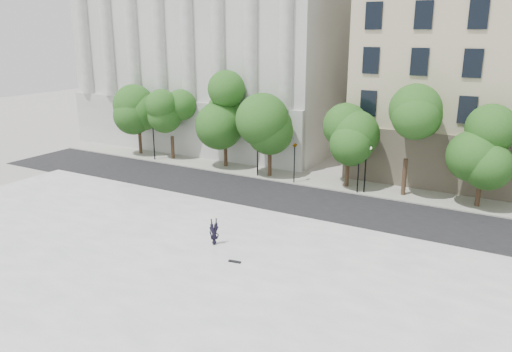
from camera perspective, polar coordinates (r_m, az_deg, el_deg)
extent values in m
plane|color=#A7A59E|center=(26.85, -14.61, -13.41)|extent=(160.00, 160.00, 0.00)
cube|color=white|center=(28.68, -10.44, -10.63)|extent=(44.00, 22.00, 0.45)
cube|color=black|center=(40.41, 3.28, -2.66)|extent=(60.00, 8.00, 0.02)
cube|color=#A7A59A|center=(45.60, 6.65, -0.47)|extent=(60.00, 4.00, 0.12)
cube|color=silver|center=(64.89, -1.91, 15.68)|extent=(30.00, 26.00, 25.00)
cylinder|color=black|center=(44.13, 4.40, 1.30)|extent=(0.10, 0.10, 3.50)
imported|color=black|center=(43.64, 4.46, 3.94)|extent=(0.37, 1.64, 0.66)
cylinder|color=black|center=(42.07, 11.59, 0.28)|extent=(0.10, 0.10, 3.50)
imported|color=black|center=(41.56, 11.76, 3.07)|extent=(0.40, 1.77, 0.71)
imported|color=black|center=(30.97, -4.77, -7.39)|extent=(1.59, 1.63, 0.45)
cube|color=black|center=(28.70, -2.45, -9.74)|extent=(0.76, 0.30, 0.08)
cylinder|color=#382619|center=(56.33, -13.09, 3.63)|extent=(0.36, 0.36, 2.44)
sphere|color=#215017|center=(55.73, -13.30, 6.96)|extent=(4.43, 4.43, 4.43)
cylinder|color=#382619|center=(53.45, -9.50, 3.19)|extent=(0.36, 0.36, 2.48)
sphere|color=#215017|center=(52.81, -9.66, 6.75)|extent=(3.81, 3.81, 3.81)
cylinder|color=#382619|center=(49.63, -3.50, 2.77)|extent=(0.36, 0.36, 3.12)
sphere|color=#215017|center=(48.83, -3.59, 7.60)|extent=(3.93, 3.93, 3.93)
cylinder|color=#382619|center=(46.25, 1.57, 1.48)|extent=(0.36, 0.36, 2.62)
sphere|color=#215017|center=(45.48, 1.60, 5.82)|extent=(4.24, 4.24, 4.24)
cylinder|color=#382619|center=(43.78, 10.37, 0.35)|extent=(0.36, 0.36, 2.59)
sphere|color=#215017|center=(42.97, 10.60, 4.86)|extent=(3.71, 3.71, 3.71)
cylinder|color=#382619|center=(42.46, 16.59, -0.18)|extent=(0.36, 0.36, 3.14)
sphere|color=#215017|center=(41.51, 17.05, 5.47)|extent=(3.45, 3.45, 3.45)
cylinder|color=#382619|center=(41.78, 24.08, -1.75)|extent=(0.36, 0.36, 2.38)
sphere|color=#215017|center=(40.98, 24.60, 2.56)|extent=(4.20, 4.20, 4.20)
cylinder|color=black|center=(53.13, -11.60, 3.84)|extent=(0.12, 0.12, 3.99)
cube|color=black|center=(52.75, -11.73, 5.96)|extent=(0.60, 0.06, 0.06)
sphere|color=white|center=(52.93, -11.98, 6.09)|extent=(0.28, 0.28, 0.28)
sphere|color=white|center=(52.54, -11.48, 6.04)|extent=(0.28, 0.28, 0.28)
cylinder|color=black|center=(46.08, 0.17, 2.16)|extent=(0.12, 0.12, 3.76)
cube|color=black|center=(45.67, 0.18, 4.46)|extent=(0.60, 0.06, 0.06)
sphere|color=white|center=(45.79, -0.15, 4.62)|extent=(0.28, 0.28, 0.28)
sphere|color=white|center=(45.50, 0.51, 4.54)|extent=(0.28, 0.28, 0.28)
cylinder|color=black|center=(42.16, 12.36, 0.51)|extent=(0.12, 0.12, 3.84)
cube|color=black|center=(41.70, 12.52, 3.05)|extent=(0.60, 0.06, 0.06)
sphere|color=white|center=(41.76, 12.14, 3.23)|extent=(0.28, 0.28, 0.28)
sphere|color=white|center=(41.59, 12.92, 3.13)|extent=(0.28, 0.28, 0.28)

